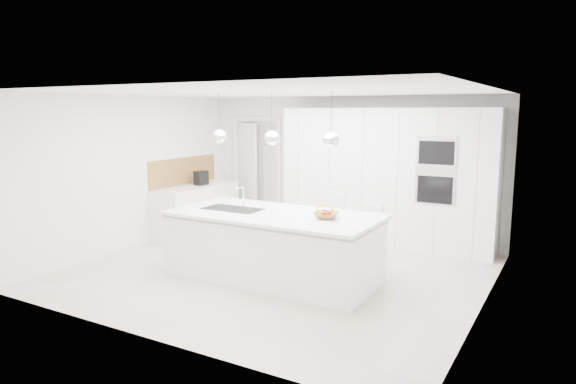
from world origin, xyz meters
The scene contains 26 objects.
floor centered at (0.00, 0.00, 0.00)m, with size 5.50×5.50×0.00m, color beige.
wall_back centered at (0.00, 2.50, 1.25)m, with size 5.50×5.50×0.00m, color white.
wall_left centered at (-2.75, 0.00, 1.25)m, with size 5.00×5.00×0.00m, color white.
ceiling centered at (0.00, 0.00, 2.50)m, with size 5.50×5.50×0.00m, color white.
tall_cabinets centered at (0.80, 2.20, 1.15)m, with size 3.60×0.60×2.30m, color white.
oven_stack centered at (1.70, 1.89, 1.35)m, with size 0.62×0.04×1.05m, color #A5A5A8, non-canonical shape.
doorway_frame centered at (-1.95, 2.47, 1.02)m, with size 1.11×0.08×2.13m, color white, non-canonical shape.
hallway_door centered at (-2.20, 2.42, 1.00)m, with size 0.82×0.04×2.00m, color white.
radiator centered at (-1.63, 2.46, 0.85)m, with size 0.32×0.04×1.40m, color white, non-canonical shape.
left_base_cabinets centered at (-2.45, 1.20, 0.43)m, with size 0.60×1.80×0.86m, color white.
left_worktop centered at (-2.45, 1.20, 0.88)m, with size 0.62×1.82×0.04m, color white.
oak_backsplash centered at (-2.74, 1.20, 1.15)m, with size 0.02×1.80×0.50m, color olive.
island_base centered at (0.10, -0.30, 0.43)m, with size 2.80×1.20×0.86m, color white.
island_worktop centered at (0.10, -0.25, 0.88)m, with size 2.84×1.40×0.04m, color white.
island_sink centered at (-0.55, -0.30, 0.82)m, with size 0.84×0.44×0.18m, color #3F3F42, non-canonical shape.
island_tap centered at (-0.50, -0.10, 1.05)m, with size 0.02×0.02×0.30m, color white.
pendant_left centered at (-0.75, -0.30, 1.90)m, with size 0.20×0.20×0.20m, color white.
pendant_mid centered at (0.10, -0.30, 1.90)m, with size 0.20×0.20×0.20m, color white.
pendant_right centered at (0.95, -0.30, 1.90)m, with size 0.20×0.20×0.20m, color white.
fruit_bowl centered at (0.86, -0.23, 0.94)m, with size 0.32×0.32×0.08m, color olive.
espresso_machine centered at (-2.43, 1.33, 1.03)m, with size 0.16×0.24×0.26m, color black.
bar_stool_left centered at (0.49, 0.70, 0.53)m, with size 0.35×0.49×1.06m, color white, non-canonical shape.
bar_stool_right centered at (1.17, 0.56, 0.49)m, with size 0.32×0.45×0.98m, color white, non-canonical shape.
apple_a centered at (0.91, -0.25, 0.97)m, with size 0.07×0.07×0.07m, color #B01309.
apple_b centered at (0.83, -0.21, 0.97)m, with size 0.08×0.08×0.08m, color #B01309.
banana_bunch centered at (0.84, -0.23, 1.02)m, with size 0.23×0.23×0.03m, color yellow.
Camera 1 is at (3.61, -6.01, 2.26)m, focal length 32.00 mm.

